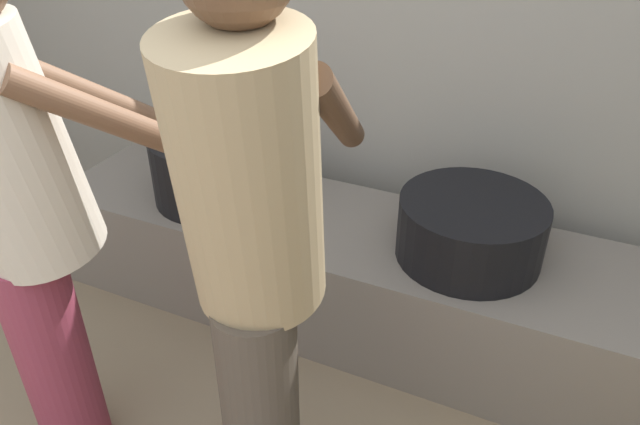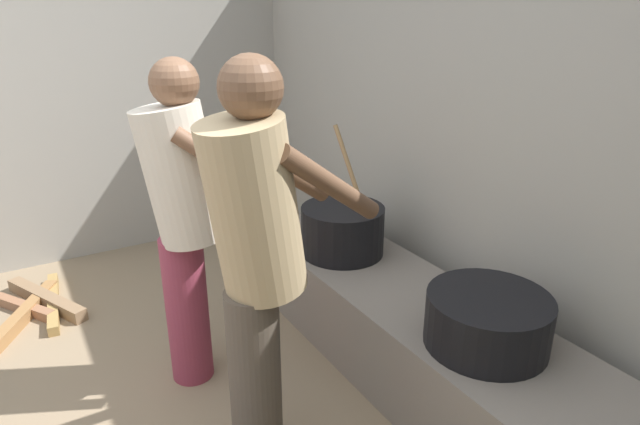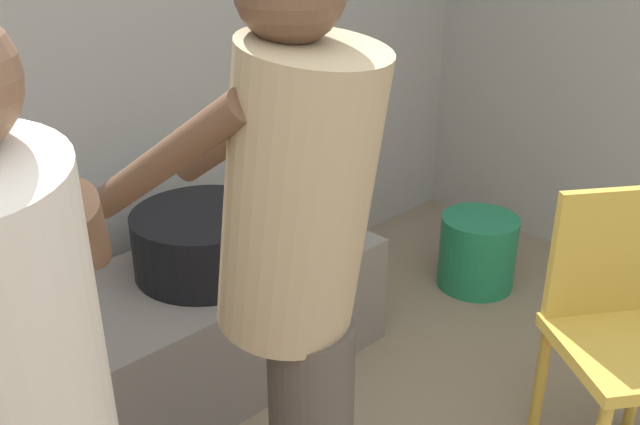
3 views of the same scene
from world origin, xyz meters
TOP-DOWN VIEW (x-y plane):
  - block_enclosure_rear at (0.00, 2.26)m, footprint 5.01×0.20m
  - hearth_ledge at (-0.09, 1.74)m, footprint 2.29×0.60m
  - cooking_pot_main at (-0.60, 1.71)m, footprint 0.46×0.46m
  - cooking_pot_secondary at (0.43, 1.73)m, footprint 0.50×0.50m
  - cook_in_cream_shirt at (-0.55, 0.83)m, footprint 0.58×0.72m
  - cook_in_tan_shirt at (0.09, 0.89)m, footprint 0.45×0.71m
  - firewood_pile at (-1.62, 0.19)m, footprint 0.82×0.55m

SIDE VIEW (x-z plane):
  - firewood_pile at x=-1.62m, z-range 0.00..0.07m
  - hearth_ledge at x=-0.09m, z-range 0.00..0.44m
  - cooking_pot_secondary at x=0.43m, z-range 0.44..0.66m
  - cooking_pot_main at x=-0.60m, z-range 0.21..0.93m
  - cook_in_cream_shirt at x=-0.55m, z-range 0.11..1.64m
  - cook_in_tan_shirt at x=0.09m, z-range 0.11..1.70m
  - block_enclosure_rear at x=0.00m, z-range 0.00..2.19m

